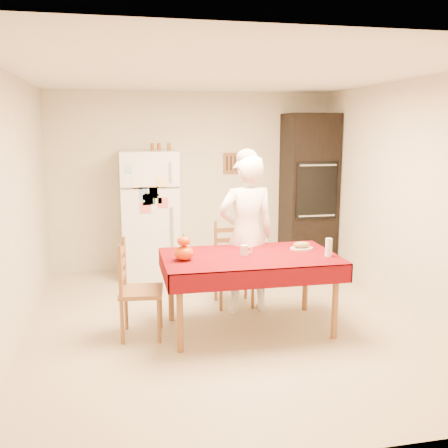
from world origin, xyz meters
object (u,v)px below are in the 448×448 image
object	(u,v)px
oven_cabinet	(309,191)
seated_woman	(246,235)
coffee_mug	(244,250)
pumpkin_lower	(184,253)
dining_table	(250,262)
chair_left	(134,286)
bread_plate	(302,248)
wine_glass	(329,247)
refrigerator	(150,215)
chair_far	(233,260)

from	to	relation	value
oven_cabinet	seated_woman	size ratio (longest dim) A/B	1.28
coffee_mug	pumpkin_lower	distance (m)	0.61
dining_table	seated_woman	size ratio (longest dim) A/B	0.99
chair_left	coffee_mug	size ratio (longest dim) A/B	9.50
pumpkin_lower	bread_plate	size ratio (longest dim) A/B	0.77
wine_glass	oven_cabinet	bearing A→B (deg)	73.40
refrigerator	bread_plate	world-z (taller)	refrigerator
chair_left	wine_glass	xyz separation A→B (m)	(1.86, -0.24, 0.34)
dining_table	seated_woman	bearing A→B (deg)	79.28
chair_far	chair_left	world-z (taller)	same
dining_table	chair_far	bearing A→B (deg)	89.21
chair_left	wine_glass	distance (m)	1.91
pumpkin_lower	wine_glass	world-z (taller)	wine_glass
oven_cabinet	seated_woman	bearing A→B (deg)	-129.19
wine_glass	pumpkin_lower	bearing A→B (deg)	174.57
oven_cabinet	chair_left	bearing A→B (deg)	-140.66
seated_woman	chair_far	bearing A→B (deg)	-76.72
dining_table	coffee_mug	distance (m)	0.13
refrigerator	dining_table	world-z (taller)	refrigerator
oven_cabinet	chair_far	world-z (taller)	oven_cabinet
dining_table	chair_far	xyz separation A→B (m)	(0.01, 0.79, -0.18)
pumpkin_lower	bread_plate	world-z (taller)	pumpkin_lower
chair_far	refrigerator	bearing A→B (deg)	124.15
refrigerator	coffee_mug	bearing A→B (deg)	-69.21
chair_far	wine_glass	xyz separation A→B (m)	(0.73, -0.98, 0.34)
chair_far	coffee_mug	world-z (taller)	chair_far
chair_left	chair_far	bearing A→B (deg)	-49.89
oven_cabinet	chair_far	xyz separation A→B (m)	(-1.43, -1.35, -0.59)
refrigerator	wine_glass	world-z (taller)	refrigerator
chair_left	wine_glass	size ratio (longest dim) A/B	5.40
dining_table	bread_plate	distance (m)	0.60
refrigerator	oven_cabinet	bearing A→B (deg)	1.18
chair_left	pumpkin_lower	xyz separation A→B (m)	(0.47, -0.10, 0.32)
dining_table	wine_glass	world-z (taller)	wine_glass
coffee_mug	bread_plate	distance (m)	0.65
oven_cabinet	chair_left	size ratio (longest dim) A/B	2.32
chair_left	wine_glass	world-z (taller)	chair_left
seated_woman	coffee_mug	xyz separation A→B (m)	(-0.14, -0.48, -0.05)
chair_left	bread_plate	bearing A→B (deg)	-80.48
chair_left	pumpkin_lower	distance (m)	0.58
dining_table	bread_plate	xyz separation A→B (m)	(0.59, 0.13, 0.08)
refrigerator	dining_table	distance (m)	2.27
wine_glass	bread_plate	xyz separation A→B (m)	(-0.16, 0.32, -0.08)
chair_left	coffee_mug	xyz separation A→B (m)	(1.07, -0.03, 0.30)
chair_left	refrigerator	bearing A→B (deg)	-0.94
pumpkin_lower	refrigerator	bearing A→B (deg)	94.98
seated_woman	bread_plate	size ratio (longest dim) A/B	7.17
refrigerator	bread_plate	size ratio (longest dim) A/B	7.08
coffee_mug	wine_glass	xyz separation A→B (m)	(0.79, -0.20, 0.04)
refrigerator	dining_table	xyz separation A→B (m)	(0.84, -2.10, -0.16)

